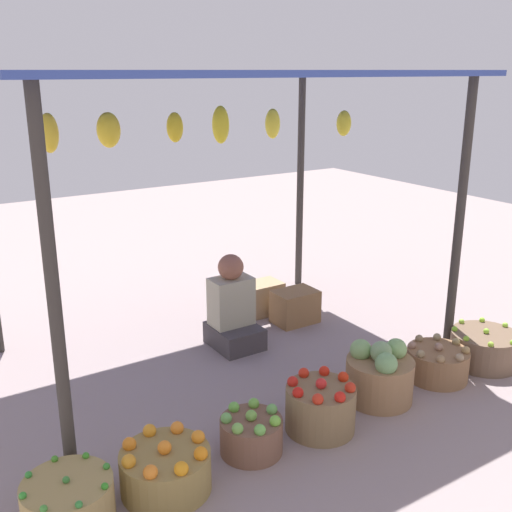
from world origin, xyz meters
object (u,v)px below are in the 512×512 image
object	(u,v)px
basket_red_tomatoes	(320,407)
basket_potatoes	(437,363)
basket_cabbages	(380,375)
basket_green_apples	(251,434)
basket_limes	(484,348)
basket_green_chilies	(69,504)
basket_oranges	(166,469)
wooden_crate_near_vendor	(263,298)
wooden_crate_stacked_rear	(295,307)
vendor_person	(233,311)

from	to	relation	value
basket_red_tomatoes	basket_potatoes	world-z (taller)	basket_red_tomatoes
basket_potatoes	basket_cabbages	bearing A→B (deg)	179.20
basket_green_apples	basket_limes	bearing A→B (deg)	-0.35
basket_green_chilies	basket_potatoes	world-z (taller)	basket_green_chilies
basket_oranges	basket_limes	world-z (taller)	basket_oranges
basket_cabbages	basket_green_apples	bearing A→B (deg)	-178.24
basket_red_tomatoes	basket_potatoes	distance (m)	1.15
basket_green_apples	basket_cabbages	distance (m)	1.07
basket_cabbages	wooden_crate_near_vendor	xyz separation A→B (m)	(0.19, 1.75, -0.03)
basket_oranges	wooden_crate_stacked_rear	xyz separation A→B (m)	(1.95, 1.47, 0.03)
basket_cabbages	basket_limes	distance (m)	1.07
vendor_person	basket_green_chilies	world-z (taller)	vendor_person
basket_green_chilies	basket_cabbages	distance (m)	2.17
basket_green_apples	basket_limes	size ratio (longest dim) A/B	0.73
basket_green_apples	vendor_person	bearing A→B (deg)	63.54
basket_oranges	basket_cabbages	size ratio (longest dim) A/B	1.07
wooden_crate_stacked_rear	basket_potatoes	bearing A→B (deg)	-79.19
basket_oranges	basket_red_tomatoes	xyz separation A→B (m)	(1.07, 0.00, 0.03)
basket_potatoes	basket_limes	distance (m)	0.49
basket_limes	wooden_crate_stacked_rear	bearing A→B (deg)	117.62
basket_green_apples	basket_red_tomatoes	size ratio (longest dim) A/B	0.85
basket_green_apples	basket_cabbages	bearing A→B (deg)	1.76
basket_potatoes	wooden_crate_near_vendor	bearing A→B (deg)	102.45
basket_green_chilies	wooden_crate_near_vendor	size ratio (longest dim) A/B	1.36
basket_oranges	basket_green_apples	bearing A→B (deg)	3.53
basket_red_tomatoes	basket_potatoes	xyz separation A→B (m)	(1.15, 0.06, -0.04)
wooden_crate_near_vendor	wooden_crate_stacked_rear	bearing A→B (deg)	-71.09
basket_cabbages	wooden_crate_near_vendor	distance (m)	1.76
basket_green_chilies	vendor_person	bearing A→B (deg)	37.85
basket_cabbages	basket_limes	world-z (taller)	basket_cabbages
wooden_crate_near_vendor	wooden_crate_stacked_rear	distance (m)	0.36
basket_cabbages	basket_limes	bearing A→B (deg)	-2.45
vendor_person	basket_green_chilies	xyz separation A→B (m)	(-1.76, -1.37, -0.17)
basket_oranges	basket_cabbages	xyz separation A→B (m)	(1.64, 0.07, 0.06)
basket_oranges	basket_cabbages	world-z (taller)	basket_cabbages
wooden_crate_near_vendor	basket_red_tomatoes	bearing A→B (deg)	-112.82
basket_potatoes	vendor_person	bearing A→B (deg)	126.98
basket_green_chilies	basket_cabbages	bearing A→B (deg)	1.83
basket_potatoes	basket_green_chilies	bearing A→B (deg)	-178.73
basket_limes	wooden_crate_stacked_rear	world-z (taller)	wooden_crate_stacked_rear
basket_potatoes	wooden_crate_near_vendor	distance (m)	1.80
basket_green_apples	wooden_crate_near_vendor	bearing A→B (deg)	54.72
wooden_crate_stacked_rear	basket_green_apples	bearing A→B (deg)	-133.84
basket_green_apples	basket_cabbages	xyz separation A→B (m)	(1.07, 0.03, 0.07)
basket_oranges	basket_limes	size ratio (longest dim) A/B	0.96
vendor_person	wooden_crate_stacked_rear	world-z (taller)	vendor_person
basket_green_apples	wooden_crate_near_vendor	world-z (taller)	wooden_crate_near_vendor
basket_green_apples	wooden_crate_stacked_rear	bearing A→B (deg)	46.16
basket_red_tomatoes	wooden_crate_near_vendor	distance (m)	1.97
vendor_person	basket_potatoes	size ratio (longest dim) A/B	1.73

